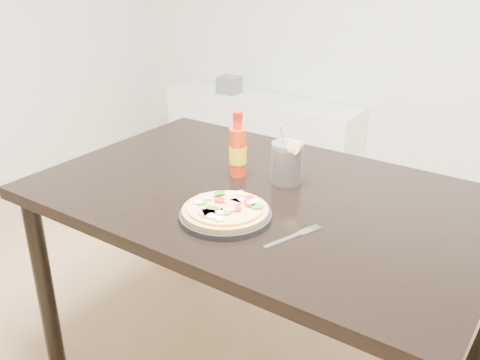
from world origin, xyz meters
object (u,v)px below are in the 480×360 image
Objects in this scene: pizza at (225,209)px; media_console at (260,133)px; hot_sauce_bottle at (238,151)px; fork at (294,236)px; cola_cup at (287,164)px; plate at (225,216)px; dining_table at (262,215)px.

media_console is at bearing 120.04° from pizza.
hot_sauce_bottle reaches higher than pizza.
hot_sauce_bottle is at bearing 163.59° from fork.
fork is 2.37m from media_console.
pizza is at bearing -92.29° from cola_cup.
plate is 1.35× the size of cola_cup.
pizza is 1.26× the size of cola_cup.
cola_cup is at bearing -55.05° from media_console.
cola_cup is 0.14× the size of media_console.
plate is 0.32m from hot_sauce_bottle.
plate is at bearing -92.36° from cola_cup.
dining_table is at bearing 93.82° from plate.
media_console is at bearing 120.03° from plate.
dining_table is 0.23m from plate.
dining_table is 0.18m from cola_cup.
media_console is at bearing 120.28° from hot_sauce_bottle.
hot_sauce_bottle is 2.00m from media_console.
pizza reaches higher than dining_table.
dining_table is at bearing 93.92° from pizza.
hot_sauce_bottle is 0.44m from fork.
cola_cup reaches higher than fork.
dining_table is 0.31m from fork.
cola_cup reaches higher than dining_table.
dining_table is 1.00× the size of media_console.
dining_table is 0.22m from hot_sauce_bottle.
fork reaches higher than media_console.
dining_table is 7.33× the size of cola_cup.
plate reaches higher than fork.
dining_table is 0.24m from pizza.
dining_table is at bearing -23.54° from hot_sauce_bottle.
plate is 1.07× the size of pizza.
fork reaches higher than dining_table.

